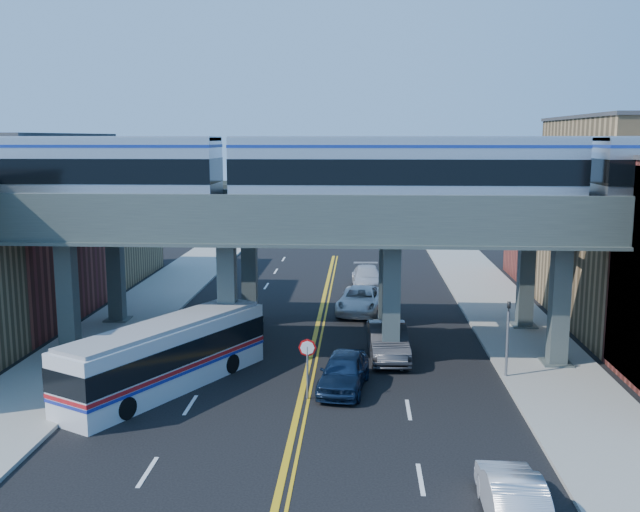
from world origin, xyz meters
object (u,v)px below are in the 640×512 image
object	(u,v)px
car_lane_b	(388,342)
car_parked_curb	(513,496)
transit_train	(404,171)
car_lane_c	(361,300)
stop_sign	(307,359)
traffic_signal	(508,331)
transit_bus	(167,356)
car_lane_d	(367,278)
car_lane_a	(344,371)

from	to	relation	value
car_lane_b	car_parked_curb	size ratio (longest dim) A/B	1.16
transit_train	car_lane_c	xyz separation A→B (m)	(-1.97, 10.40, -8.60)
stop_sign	car_parked_curb	distance (m)	11.52
traffic_signal	car_lane_b	world-z (taller)	traffic_signal
car_lane_b	transit_bus	bearing A→B (deg)	-157.03
transit_train	car_parked_curb	distance (m)	16.94
car_lane_b	car_lane_d	bearing A→B (deg)	89.71
car_lane_b	car_lane_d	world-z (taller)	car_lane_b
car_lane_d	car_parked_curb	size ratio (longest dim) A/B	1.19
transit_train	car_parked_curb	world-z (taller)	transit_train
traffic_signal	car_parked_curb	distance (m)	12.68
car_lane_a	car_lane_b	bearing A→B (deg)	72.83
traffic_signal	car_lane_a	bearing A→B (deg)	-166.83
car_parked_curb	car_lane_b	bearing A→B (deg)	-77.89
stop_sign	traffic_signal	xyz separation A→B (m)	(8.90, 3.00, 0.54)
car_lane_a	car_parked_curb	xyz separation A→B (m)	(5.12, -10.64, -0.06)
transit_train	car_lane_a	distance (m)	9.73
transit_bus	car_lane_c	world-z (taller)	transit_bus
car_parked_curb	transit_train	bearing A→B (deg)	-79.53
car_lane_b	stop_sign	bearing A→B (deg)	-124.84
stop_sign	traffic_signal	distance (m)	9.41
transit_bus	car_lane_b	size ratio (longest dim) A/B	2.05
transit_train	traffic_signal	xyz separation A→B (m)	(4.70, -2.00, -7.09)
traffic_signal	car_lane_a	size ratio (longest dim) A/B	0.86
car_lane_c	car_lane_d	xyz separation A→B (m)	(0.49, 7.39, -0.01)
transit_train	car_lane_c	size ratio (longest dim) A/B	8.86
transit_bus	car_lane_c	bearing A→B (deg)	-2.09
stop_sign	car_lane_a	xyz separation A→B (m)	(1.50, 1.27, -0.95)
transit_train	car_parked_curb	bearing A→B (deg)	-80.42
car_lane_b	car_lane_c	world-z (taller)	car_lane_b
traffic_signal	transit_bus	bearing A→B (deg)	-172.46
car_lane_d	car_parked_curb	bearing A→B (deg)	-85.45
transit_train	car_lane_b	size ratio (longest dim) A/B	9.53
transit_train	car_lane_d	distance (m)	19.81
transit_bus	car_lane_c	xyz separation A→B (m)	(8.50, 14.41, -0.67)
car_lane_c	car_parked_curb	size ratio (longest dim) A/B	1.25
car_parked_curb	transit_bus	bearing A→B (deg)	-37.91
transit_bus	car_lane_a	distance (m)	7.80
car_lane_c	traffic_signal	bearing A→B (deg)	-54.21
car_lane_d	traffic_signal	bearing A→B (deg)	-75.02
car_lane_d	car_lane_b	bearing A→B (deg)	-89.39
stop_sign	transit_bus	bearing A→B (deg)	171.00
traffic_signal	car_lane_c	bearing A→B (deg)	118.28
car_lane_a	transit_bus	bearing A→B (deg)	-170.56
car_lane_b	car_parked_curb	xyz separation A→B (m)	(3.02, -15.23, -0.12)
transit_bus	stop_sign	bearing A→B (deg)	-70.55
car_lane_a	car_lane_c	world-z (taller)	car_lane_a
transit_train	transit_bus	distance (m)	13.73
traffic_signal	car_lane_d	distance (m)	20.78
transit_bus	car_parked_curb	bearing A→B (deg)	-100.35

